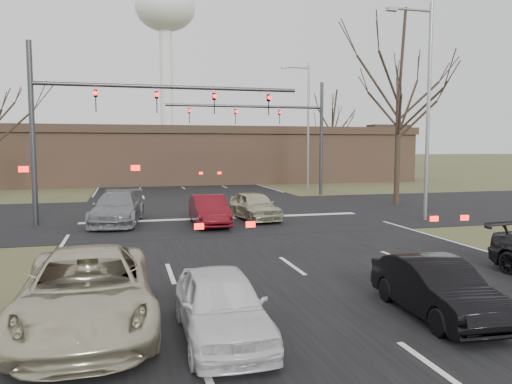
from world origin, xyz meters
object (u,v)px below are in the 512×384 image
car_white_sedan (222,305)px  car_grey_ahead (117,208)px  mast_arm_near (110,111)px  car_silver_ahead (255,206)px  streetlight_right_near (425,100)px  mast_arm_far (284,124)px  streetlight_right_far (306,120)px  building (195,155)px  car_black_hatch (436,288)px  water_tower (165,19)px  car_silver_suv (87,291)px  car_red_ahead (209,210)px

car_white_sedan → car_grey_ahead: car_grey_ahead is taller
mast_arm_near → car_silver_ahead: bearing=-7.2°
streetlight_right_near → mast_arm_near: bearing=167.9°
mast_arm_far → streetlight_right_far: streetlight_right_far is taller
streetlight_right_near → mast_arm_far: bearing=101.5°
streetlight_right_far → car_grey_ahead: (-14.34, -14.50, -4.86)m
building → car_black_hatch: building is taller
water_tower → car_silver_suv: 126.13m
car_silver_suv → mast_arm_near: bearing=88.4°
car_silver_suv → car_white_sedan: car_silver_suv is taller
streetlight_right_far → car_silver_suv: streetlight_right_far is taller
streetlight_right_near → car_grey_ahead: (-13.84, 2.50, -4.86)m
mast_arm_near → streetlight_right_near: bearing=-12.1°
car_white_sedan → car_red_ahead: 13.11m
mast_arm_far → car_red_ahead: bearing=-121.5°
water_tower → car_white_sedan: (-9.00, -121.85, -34.84)m
water_tower → mast_arm_near: 111.80m
streetlight_right_far → car_black_hatch: streetlight_right_far is taller
water_tower → car_silver_suv: bearing=-95.4°
building → car_silver_ahead: building is taller
mast_arm_far → car_grey_ahead: 15.95m
water_tower → car_silver_ahead: bearing=-92.5°
car_silver_suv → car_silver_ahead: car_silver_suv is taller
car_silver_suv → mast_arm_far: bearing=63.0°
car_white_sedan → car_black_hatch: (4.48, 0.06, -0.04)m
car_white_sedan → streetlight_right_far: bearing=67.5°
water_tower → mast_arm_far: water_tower is taller
car_white_sedan → car_silver_ahead: bearing=73.8°
car_grey_ahead → building: bearing=82.3°
streetlight_right_far → car_white_sedan: bearing=-113.1°
mast_arm_far → car_black_hatch: (-4.70, -24.79, -4.42)m
car_silver_suv → car_grey_ahead: car_silver_suv is taller
mast_arm_far → car_silver_ahead: (-4.93, -10.81, -4.34)m
mast_arm_far → car_silver_ahead: bearing=-114.5°
water_tower → car_white_sedan: size_ratio=12.01×
mast_arm_near → car_silver_ahead: (6.49, -0.81, -4.40)m
car_silver_suv → car_black_hatch: car_silver_suv is taller
building → car_black_hatch: bearing=-90.7°
streetlight_right_far → car_white_sedan: (-12.32, -28.85, -4.95)m
building → car_red_ahead: bearing=-96.6°
mast_arm_near → car_red_ahead: size_ratio=3.01×
car_grey_ahead → streetlight_right_near: bearing=-2.6°
car_grey_ahead → car_silver_ahead: bearing=4.8°
building → water_tower: 88.41m
water_tower → streetlight_right_near: water_tower is taller
mast_arm_far → car_black_hatch: 25.62m
building → mast_arm_near: bearing=-106.1°
streetlight_right_near → water_tower: bearing=91.5°
car_black_hatch → car_grey_ahead: bearing=117.6°
streetlight_right_near → car_silver_ahead: bearing=163.9°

